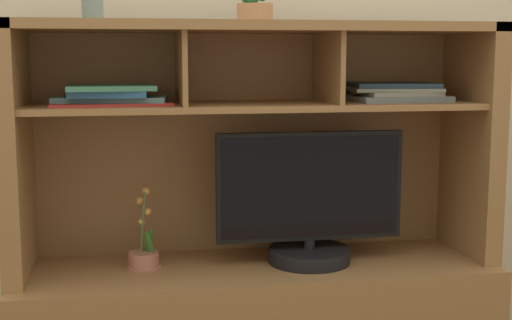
% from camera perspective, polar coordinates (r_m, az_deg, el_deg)
% --- Properties ---
extents(back_wall, '(6.00, 0.02, 2.80)m').
position_cam_1_polar(back_wall, '(2.58, -1.15, 11.19)').
color(back_wall, beige).
rests_on(back_wall, ground).
extents(media_console, '(1.56, 0.55, 1.38)m').
position_cam_1_polar(media_console, '(2.45, -0.02, -12.05)').
color(media_console, olive).
rests_on(media_console, ground).
extents(tv_monitor, '(0.62, 0.27, 0.44)m').
position_cam_1_polar(tv_monitor, '(2.35, 4.34, -3.92)').
color(tv_monitor, black).
rests_on(tv_monitor, media_console).
extents(potted_orchid, '(0.11, 0.11, 0.26)m').
position_cam_1_polar(potted_orchid, '(2.34, -8.97, -7.50)').
color(potted_orchid, '#A96951').
rests_on(potted_orchid, media_console).
extents(magazine_stack_left, '(0.38, 0.25, 0.06)m').
position_cam_1_polar(magazine_stack_left, '(2.24, -11.62, 5.11)').
color(magazine_stack_left, maroon).
rests_on(magazine_stack_left, media_console).
extents(magazine_stack_centre, '(0.33, 0.29, 0.06)m').
position_cam_1_polar(magazine_stack_centre, '(2.45, 10.98, 5.36)').
color(magazine_stack_centre, slate).
rests_on(magazine_stack_centre, media_console).
extents(diffuser_bottle, '(0.07, 0.07, 0.29)m').
position_cam_1_polar(diffuser_bottle, '(2.28, -13.00, 12.44)').
color(diffuser_bottle, slate).
rests_on(diffuser_bottle, media_console).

